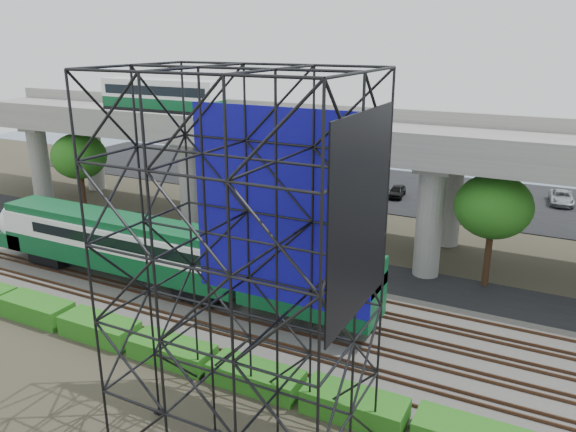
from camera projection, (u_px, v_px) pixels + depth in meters
The scene contains 13 objects.
ground at pixel (205, 320), 33.17m from camera, with size 140.00×140.00×0.00m, color #474233.
ballast_bed at pixel (223, 305), 34.84m from camera, with size 90.00×12.00×0.20m, color slate.
service_road at pixel (286, 260), 42.07m from camera, with size 90.00×5.00×0.08m, color black.
parking_lot at pixel (383, 188), 62.00m from camera, with size 90.00×18.00×0.08m, color black.
harbor_water at pixel (430, 153), 80.68m from camera, with size 140.00×40.00×0.03m, color slate.
rail_tracks at pixel (223, 302), 34.78m from camera, with size 90.00×9.52×0.16m.
commuter_train at pixel (145, 247), 36.57m from camera, with size 29.30×3.06×4.30m.
overpass at pixel (305, 139), 44.72m from camera, with size 80.00×12.00×12.40m.
scaffold_tower at pixel (242, 277), 20.80m from camera, with size 9.36×6.36×15.00m.
hedge_strip at pixel (172, 350), 28.91m from camera, with size 34.60×1.80×1.20m.
trees at pixel (267, 166), 47.20m from camera, with size 40.94×16.94×7.69m.
suv at pixel (137, 222), 47.95m from camera, with size 2.54×5.50×1.53m, color black.
parked_cars at pixel (397, 184), 60.76m from camera, with size 36.23×9.88×1.30m.
Camera 1 is at (17.89, -24.23, 15.99)m, focal length 35.00 mm.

